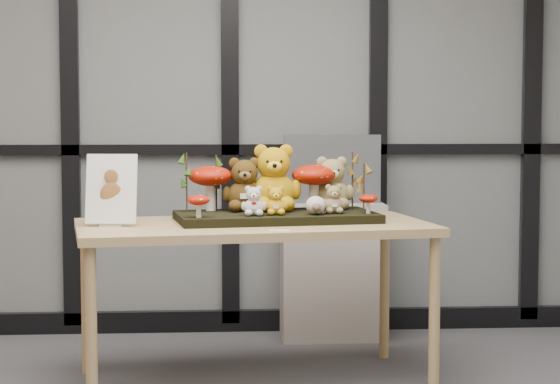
{
  "coord_description": "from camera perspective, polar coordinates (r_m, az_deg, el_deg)",
  "views": [
    {
      "loc": [
        0.35,
        -3.31,
        1.26
      ],
      "look_at": [
        0.66,
        1.28,
        0.9
      ],
      "focal_mm": 65.0,
      "sensor_mm": 36.0,
      "label": 1
    }
  ],
  "objects": [
    {
      "name": "glass_partition",
      "position": [
        5.8,
        -7.31,
        6.0
      ],
      "size": [
        4.9,
        0.06,
        2.78
      ],
      "color": "#2D383F",
      "rests_on": "floor"
    },
    {
      "name": "display_table",
      "position": [
        4.67,
        -1.5,
        -2.56
      ],
      "size": [
        1.71,
        1.04,
        0.75
      ],
      "rotation": [
        0.0,
        0.0,
        0.15
      ],
      "color": "tan",
      "rests_on": "floor"
    },
    {
      "name": "diorama_tray",
      "position": [
        4.75,
        -0.21,
        -1.41
      ],
      "size": [
        0.98,
        0.6,
        0.04
      ],
      "primitive_type": "cube",
      "rotation": [
        0.0,
        0.0,
        0.15
      ],
      "color": "black",
      "rests_on": "display_table"
    },
    {
      "name": "bear_pooh_yellow",
      "position": [
        4.83,
        -0.37,
        1.01
      ],
      "size": [
        0.3,
        0.28,
        0.35
      ],
      "primitive_type": null,
      "rotation": [
        0.0,
        0.0,
        0.15
      ],
      "color": "#BD880B",
      "rests_on": "diorama_tray"
    },
    {
      "name": "bear_brown_medium",
      "position": [
        4.82,
        -2.01,
        0.59
      ],
      "size": [
        0.24,
        0.22,
        0.28
      ],
      "primitive_type": null,
      "rotation": [
        0.0,
        0.0,
        0.15
      ],
      "color": "#452E0E",
      "rests_on": "diorama_tray"
    },
    {
      "name": "bear_tan_back",
      "position": [
        4.92,
        2.93,
        0.67
      ],
      "size": [
        0.24,
        0.22,
        0.28
      ],
      "primitive_type": null,
      "rotation": [
        0.0,
        0.0,
        0.15
      ],
      "color": "olive",
      "rests_on": "diorama_tray"
    },
    {
      "name": "bear_small_yellow",
      "position": [
        4.64,
        -0.24,
        -0.4
      ],
      "size": [
        0.13,
        0.12,
        0.15
      ],
      "primitive_type": null,
      "rotation": [
        0.0,
        0.0,
        0.15
      ],
      "color": "gold",
      "rests_on": "diorama_tray"
    },
    {
      "name": "bear_white_bow",
      "position": [
        4.6,
        -1.5,
        -0.41
      ],
      "size": [
        0.13,
        0.12,
        0.15
      ],
      "primitive_type": null,
      "rotation": [
        0.0,
        0.0,
        0.15
      ],
      "color": "silver",
      "rests_on": "diorama_tray"
    },
    {
      "name": "bear_beige_small",
      "position": [
        4.71,
        3.04,
        -0.31
      ],
      "size": [
        0.13,
        0.12,
        0.15
      ],
      "primitive_type": null,
      "rotation": [
        0.0,
        0.0,
        0.15
      ],
      "color": "olive",
      "rests_on": "diorama_tray"
    },
    {
      "name": "plush_cream_hedgehog",
      "position": [
        4.65,
        2.02,
        -0.7
      ],
      "size": [
        0.08,
        0.08,
        0.09
      ],
      "primitive_type": null,
      "rotation": [
        0.0,
        0.0,
        0.15
      ],
      "color": "beige",
      "rests_on": "diorama_tray"
    },
    {
      "name": "mushroom_back_left",
      "position": [
        4.84,
        -3.93,
        0.34
      ],
      "size": [
        0.21,
        0.21,
        0.24
      ],
      "primitive_type": null,
      "color": "#941304",
      "rests_on": "diorama_tray"
    },
    {
      "name": "mushroom_back_right",
      "position": [
        4.88,
        1.92,
        0.4
      ],
      "size": [
        0.22,
        0.22,
        0.24
      ],
      "primitive_type": null,
      "color": "#941304",
      "rests_on": "diorama_tray"
    },
    {
      "name": "mushroom_front_left",
      "position": [
        4.53,
        -4.61,
        -0.74
      ],
      "size": [
        0.1,
        0.1,
        0.11
      ],
      "primitive_type": null,
      "color": "#941304",
      "rests_on": "diorama_tray"
    },
    {
      "name": "mushroom_front_right",
      "position": [
        4.72,
        4.99,
        -0.61
      ],
      "size": [
        0.09,
        0.09,
        0.1
      ],
      "primitive_type": null,
      "color": "#941304",
      "rests_on": "diorama_tray"
    },
    {
      "name": "sprig_green_far_left",
      "position": [
        4.78,
        -5.28,
        0.55
      ],
      "size": [
        0.05,
        0.05,
        0.28
      ],
      "primitive_type": null,
      "color": "#15360C",
      "rests_on": "diorama_tray"
    },
    {
      "name": "sprig_green_mid_left",
      "position": [
        4.85,
        -3.6,
        0.53
      ],
      "size": [
        0.05,
        0.05,
        0.27
      ],
      "primitive_type": null,
      "color": "#15360C",
      "rests_on": "diorama_tray"
    },
    {
      "name": "sprig_dry_far_right",
      "position": [
        4.93,
        4.1,
        0.66
      ],
      "size": [
        0.05,
        0.05,
        0.28
      ],
      "primitive_type": null,
      "color": "brown",
      "rests_on": "diorama_tray"
    },
    {
      "name": "sprig_dry_mid_right",
      "position": [
        4.82,
        4.74,
        0.27
      ],
      "size": [
        0.05,
        0.05,
        0.23
      ],
      "primitive_type": null,
      "color": "brown",
      "rests_on": "diorama_tray"
    },
    {
      "name": "sprig_green_centre",
      "position": [
        4.89,
        -1.8,
        0.27
      ],
      "size": [
        0.05,
        0.05,
        0.22
      ],
      "primitive_type": null,
      "color": "#15360C",
      "rests_on": "diorama_tray"
    },
    {
      "name": "sign_holder",
      "position": [
        4.59,
        -9.47,
        -0.0
      ],
      "size": [
        0.23,
        0.09,
        0.32
      ],
      "rotation": [
        0.0,
        0.0,
        -0.1
      ],
      "color": "silver",
      "rests_on": "display_table"
    },
    {
      "name": "label_card",
      "position": [
        4.36,
        -0.05,
        -2.18
      ],
      "size": [
        0.09,
        0.03,
        0.0
      ],
      "primitive_type": "cube",
      "color": "white",
      "rests_on": "display_table"
    },
    {
      "name": "cabinet",
      "position": [
        5.69,
        2.96,
        -4.43
      ],
      "size": [
        0.57,
        0.33,
        0.76
      ],
      "primitive_type": "cube",
      "color": "gray",
      "rests_on": "floor"
    },
    {
      "name": "monitor",
      "position": [
        5.65,
        2.96,
        1.31
      ],
      "size": [
        0.54,
        0.06,
        0.38
      ],
      "color": "#4A4D52",
      "rests_on": "cabinet"
    }
  ]
}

